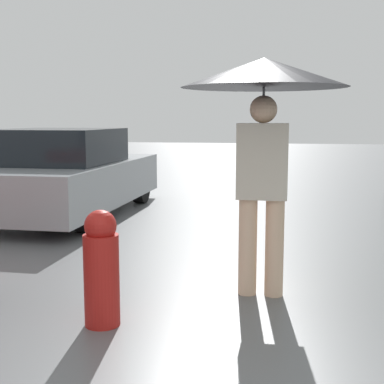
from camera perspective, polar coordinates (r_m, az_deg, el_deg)
pedestrian at (r=4.25m, az=7.66°, el=10.03°), size 1.30×1.30×1.89m
parked_car_farthest at (r=8.19m, az=-13.55°, el=1.78°), size 1.83×3.92×1.28m
fire_hydrant at (r=3.76m, az=-9.64°, el=-8.05°), size 0.25×0.25×0.81m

